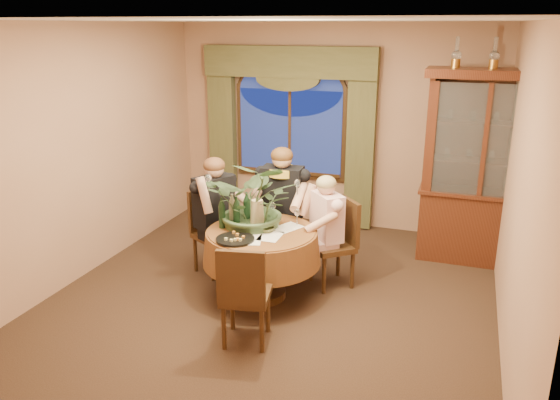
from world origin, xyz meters
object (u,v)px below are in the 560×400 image
(stoneware_vase, at_px, (257,213))
(wine_bottle_1, at_px, (232,209))
(dining_table, at_px, (262,264))
(chair_front_left, at_px, (246,293))
(centerpiece_plant, at_px, (256,168))
(person_pink, at_px, (327,231))
(person_back, at_px, (215,217))
(oil_lamp_left, at_px, (457,52))
(wine_bottle_2, at_px, (247,207))
(chair_right, at_px, (332,244))
(oil_lamp_right, at_px, (534,53))
(wine_bottle_3, at_px, (237,212))
(oil_lamp_center, at_px, (495,53))
(person_scarf, at_px, (282,209))
(wine_bottle_0, at_px, (222,213))
(chair_back_right, at_px, (282,227))
(china_cabinet, at_px, (481,169))
(chair_back, at_px, (215,233))
(olive_bowl, at_px, (267,230))

(stoneware_vase, relative_size, wine_bottle_1, 0.89)
(dining_table, bearing_deg, chair_front_left, -78.67)
(chair_front_left, xyz_separation_m, centerpiece_plant, (-0.28, 0.97, 0.89))
(stoneware_vase, xyz_separation_m, wine_bottle_1, (-0.28, -0.01, 0.02))
(person_pink, distance_m, wine_bottle_1, 1.05)
(person_back, bearing_deg, oil_lamp_left, 146.78)
(stoneware_vase, xyz_separation_m, wine_bottle_2, (-0.16, 0.10, 0.02))
(chair_right, bearing_deg, oil_lamp_right, -96.74)
(oil_lamp_left, xyz_separation_m, stoneware_vase, (-1.77, -1.65, -1.57))
(wine_bottle_2, bearing_deg, oil_lamp_left, 38.82)
(wine_bottle_3, bearing_deg, oil_lamp_left, 41.33)
(oil_lamp_center, relative_size, person_scarf, 0.23)
(oil_lamp_right, relative_size, person_pink, 0.27)
(oil_lamp_left, bearing_deg, person_scarf, -150.89)
(person_back, distance_m, wine_bottle_0, 0.54)
(chair_back_right, height_order, chair_front_left, same)
(china_cabinet, distance_m, person_scarf, 2.38)
(oil_lamp_center, distance_m, chair_right, 2.76)
(oil_lamp_right, relative_size, wine_bottle_3, 1.03)
(chair_right, distance_m, wine_bottle_3, 1.12)
(dining_table, bearing_deg, chair_back_right, 94.99)
(person_scarf, height_order, centerpiece_plant, centerpiece_plant)
(chair_back, distance_m, olive_bowl, 0.94)
(oil_lamp_right, distance_m, chair_back, 4.01)
(wine_bottle_3, bearing_deg, oil_lamp_right, 32.04)
(person_back, bearing_deg, wine_bottle_2, 97.12)
(chair_back_right, relative_size, chair_front_left, 1.00)
(wine_bottle_3, bearing_deg, wine_bottle_0, -155.21)
(dining_table, height_order, chair_back, chair_back)
(olive_bowl, bearing_deg, oil_lamp_center, 40.89)
(chair_front_left, height_order, person_scarf, person_scarf)
(person_scarf, xyz_separation_m, stoneware_vase, (-0.04, -0.69, 0.16))
(person_back, distance_m, wine_bottle_3, 0.58)
(person_scarf, bearing_deg, china_cabinet, -158.55)
(wine_bottle_2, height_order, wine_bottle_3, same)
(chair_right, height_order, wine_bottle_1, wine_bottle_1)
(centerpiece_plant, distance_m, wine_bottle_1, 0.52)
(dining_table, height_order, chair_front_left, chair_front_left)
(wine_bottle_0, bearing_deg, oil_lamp_center, 35.63)
(olive_bowl, height_order, wine_bottle_3, wine_bottle_3)
(oil_lamp_center, xyz_separation_m, oil_lamp_right, (0.40, 0.00, 0.00))
(chair_back, height_order, wine_bottle_1, wine_bottle_1)
(oil_lamp_left, xyz_separation_m, wine_bottle_0, (-2.11, -1.80, -1.55))
(chair_front_left, xyz_separation_m, person_back, (-0.86, 1.19, 0.22))
(oil_lamp_right, bearing_deg, china_cabinet, 180.00)
(person_pink, bearing_deg, wine_bottle_3, 78.56)
(person_scarf, bearing_deg, oil_lamp_left, -153.79)
(person_pink, bearing_deg, person_scarf, 23.62)
(dining_table, xyz_separation_m, china_cabinet, (2.09, 1.74, 0.77))
(chair_back, bearing_deg, person_scarf, 147.35)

